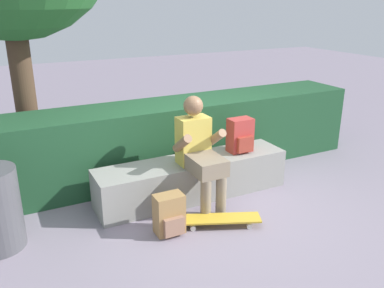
{
  "coord_description": "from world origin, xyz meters",
  "views": [
    {
      "loc": [
        -1.91,
        -3.4,
        2.14
      ],
      "look_at": [
        -0.01,
        0.36,
        0.64
      ],
      "focal_mm": 37.83,
      "sensor_mm": 36.0,
      "label": 1
    }
  ],
  "objects_px": {
    "bench_main": "(193,178)",
    "skateboard_near_person": "(220,219)",
    "backpack_on_bench": "(240,136)",
    "person_skater": "(199,150)",
    "backpack_on_ground": "(170,215)"
  },
  "relations": [
    {
      "from": "bench_main",
      "to": "backpack_on_ground",
      "type": "relative_size",
      "value": 5.58
    },
    {
      "from": "bench_main",
      "to": "skateboard_near_person",
      "type": "distance_m",
      "value": 0.73
    },
    {
      "from": "person_skater",
      "to": "skateboard_near_person",
      "type": "height_order",
      "value": "person_skater"
    },
    {
      "from": "backpack_on_bench",
      "to": "skateboard_near_person",
      "type": "bearing_deg",
      "value": -133.68
    },
    {
      "from": "backpack_on_bench",
      "to": "bench_main",
      "type": "bearing_deg",
      "value": 179.13
    },
    {
      "from": "bench_main",
      "to": "backpack_on_ground",
      "type": "bearing_deg",
      "value": -132.86
    },
    {
      "from": "bench_main",
      "to": "skateboard_near_person",
      "type": "height_order",
      "value": "bench_main"
    },
    {
      "from": "skateboard_near_person",
      "to": "backpack_on_bench",
      "type": "height_order",
      "value": "backpack_on_bench"
    },
    {
      "from": "bench_main",
      "to": "backpack_on_ground",
      "type": "distance_m",
      "value": 0.82
    },
    {
      "from": "bench_main",
      "to": "backpack_on_bench",
      "type": "xyz_separation_m",
      "value": [
        0.62,
        -0.01,
        0.42
      ]
    },
    {
      "from": "person_skater",
      "to": "backpack_on_ground",
      "type": "height_order",
      "value": "person_skater"
    },
    {
      "from": "bench_main",
      "to": "person_skater",
      "type": "distance_m",
      "value": 0.48
    },
    {
      "from": "skateboard_near_person",
      "to": "backpack_on_bench",
      "type": "xyz_separation_m",
      "value": [
        0.67,
        0.71,
        0.57
      ]
    },
    {
      "from": "backpack_on_ground",
      "to": "person_skater",
      "type": "bearing_deg",
      "value": 36.07
    },
    {
      "from": "backpack_on_bench",
      "to": "backpack_on_ground",
      "type": "distance_m",
      "value": 1.39
    }
  ]
}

